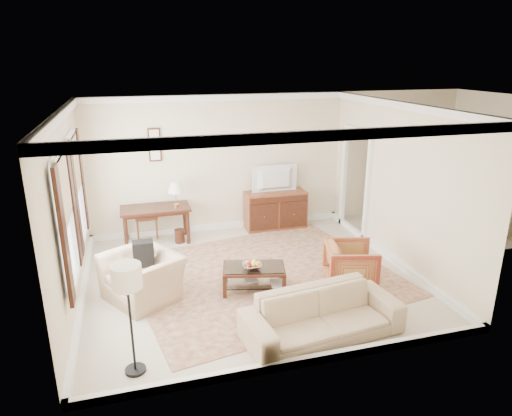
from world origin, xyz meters
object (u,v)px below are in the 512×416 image
tv (276,171)px  coffee_table (254,272)px  sofa (323,308)px  writing_desk (156,213)px  striped_armchair (351,263)px  club_armchair (142,269)px  sideboard (275,210)px

tv → coffee_table: size_ratio=0.87×
coffee_table → sofa: (0.54, -1.49, 0.10)m
writing_desk → sofa: 4.42m
coffee_table → striped_armchair: bearing=-9.8°
writing_desk → tv: bearing=3.0°
writing_desk → striped_armchair: striped_armchair is taller
coffee_table → tv: bearing=65.0°
writing_desk → tv: 2.68m
coffee_table → club_armchair: size_ratio=0.99×
sideboard → striped_armchair: sideboard is taller
sofa → striped_armchair: bearing=42.6°
coffee_table → club_armchair: 1.76m
sideboard → tv: 0.89m
club_armchair → sideboard: bearing=98.5°
writing_desk → coffee_table: 2.86m
writing_desk → sofa: (1.90, -3.99, -0.22)m
coffee_table → sideboard: bearing=65.2°
striped_armchair → club_armchair: (-3.31, 0.51, 0.08)m
writing_desk → tv: (2.59, 0.14, 0.66)m
coffee_table → sofa: sofa is taller
writing_desk → club_armchair: size_ratio=1.23×
writing_desk → coffee_table: (1.36, -2.50, -0.32)m
tv → coffee_table: (-1.23, -2.63, -0.98)m
striped_armchair → club_armchair: bearing=96.3°
club_armchair → striped_armchair: bearing=50.5°
tv → sofa: size_ratio=0.44×
striped_armchair → sofa: size_ratio=0.38×
coffee_table → club_armchair: club_armchair is taller
sideboard → club_armchair: size_ratio=1.20×
writing_desk → sideboard: size_ratio=1.03×
tv → writing_desk: bearing=3.0°
tv → striped_armchair: size_ratio=1.18×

